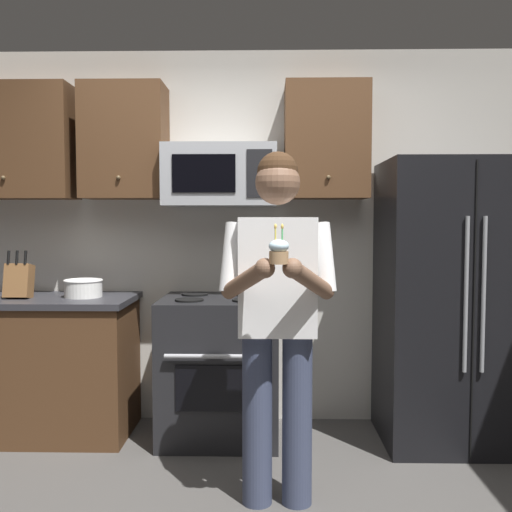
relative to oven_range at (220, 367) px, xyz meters
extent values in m
cube|color=beige|center=(0.15, 0.39, 0.84)|extent=(4.40, 0.10, 2.60)
cube|color=black|center=(0.00, 0.00, 0.00)|extent=(0.76, 0.66, 0.92)
cube|color=black|center=(0.00, -0.33, -0.04)|extent=(0.48, 0.01, 0.28)
cylinder|color=#99999E|center=(0.00, -0.36, 0.16)|extent=(0.60, 0.03, 0.03)
cylinder|color=black|center=(-0.18, -0.14, 0.46)|extent=(0.18, 0.18, 0.01)
cylinder|color=black|center=(0.18, -0.14, 0.46)|extent=(0.18, 0.18, 0.01)
cylinder|color=black|center=(-0.18, 0.14, 0.46)|extent=(0.18, 0.18, 0.01)
cylinder|color=black|center=(0.18, 0.14, 0.46)|extent=(0.18, 0.18, 0.01)
cube|color=#9EA0A5|center=(0.00, 0.12, 1.26)|extent=(0.74, 0.40, 0.40)
cube|color=black|center=(-0.09, -0.08, 1.26)|extent=(0.40, 0.01, 0.24)
cube|color=black|center=(0.26, -0.08, 1.26)|extent=(0.16, 0.01, 0.30)
cube|color=black|center=(1.50, -0.04, 0.44)|extent=(0.90, 0.72, 1.80)
cylinder|color=gray|center=(1.45, -0.41, 0.54)|extent=(0.02, 0.02, 0.90)
cylinder|color=gray|center=(1.55, -0.41, 0.54)|extent=(0.02, 0.02, 0.90)
cube|color=black|center=(1.50, -0.40, 0.44)|extent=(0.01, 0.01, 1.74)
cube|color=#4C301C|center=(-1.40, 0.17, 1.49)|extent=(0.80, 0.34, 0.76)
sphere|color=brown|center=(-1.40, -0.01, 1.24)|extent=(0.03, 0.03, 0.03)
cube|color=#4C301C|center=(-0.65, 0.17, 1.49)|extent=(0.55, 0.34, 0.76)
sphere|color=brown|center=(-0.65, -0.01, 1.24)|extent=(0.03, 0.03, 0.03)
cube|color=#4C301C|center=(0.70, 0.17, 1.49)|extent=(0.55, 0.34, 0.76)
sphere|color=brown|center=(0.70, -0.01, 1.24)|extent=(0.03, 0.03, 0.03)
cube|color=#4C301C|center=(-1.30, 0.02, -0.02)|extent=(1.40, 0.62, 0.88)
cube|color=#2D2D33|center=(-1.30, 0.02, 0.44)|extent=(1.44, 0.66, 0.04)
cube|color=brown|center=(-1.31, -0.03, 0.57)|extent=(0.16, 0.15, 0.24)
cylinder|color=black|center=(-1.36, -0.05, 0.72)|extent=(0.02, 0.04, 0.09)
cylinder|color=black|center=(-1.31, -0.05, 0.72)|extent=(0.02, 0.04, 0.09)
cylinder|color=black|center=(-1.25, -0.05, 0.72)|extent=(0.02, 0.04, 0.09)
cylinder|color=white|center=(-0.90, 0.03, 0.51)|extent=(0.24, 0.24, 0.11)
torus|color=white|center=(-0.90, 0.03, 0.57)|extent=(0.25, 0.25, 0.01)
cylinder|color=#383F59|center=(0.26, -0.89, -0.03)|extent=(0.15, 0.15, 0.86)
cylinder|color=#383F59|center=(0.46, -0.89, -0.03)|extent=(0.15, 0.15, 0.86)
cube|color=white|center=(0.36, -0.89, 0.69)|extent=(0.38, 0.22, 0.58)
sphere|color=brown|center=(0.36, -0.89, 1.15)|extent=(0.22, 0.22, 0.22)
sphere|color=#382314|center=(0.36, -0.88, 1.20)|extent=(0.20, 0.20, 0.20)
cylinder|color=white|center=(0.14, -0.92, 0.78)|extent=(0.15, 0.18, 0.35)
cylinder|color=brown|center=(0.21, -1.08, 0.69)|extent=(0.26, 0.33, 0.21)
sphere|color=brown|center=(0.30, -1.21, 0.76)|extent=(0.09, 0.09, 0.09)
cylinder|color=white|center=(0.59, -0.92, 0.78)|extent=(0.15, 0.18, 0.35)
cylinder|color=brown|center=(0.51, -1.08, 0.69)|extent=(0.26, 0.33, 0.21)
sphere|color=brown|center=(0.42, -1.21, 0.76)|extent=(0.09, 0.09, 0.09)
cylinder|color=#A87F56|center=(0.36, -1.23, 0.80)|extent=(0.08, 0.08, 0.06)
ellipsoid|color=silver|center=(0.36, -1.23, 0.85)|extent=(0.09, 0.09, 0.06)
cylinder|color=#4CBF66|center=(0.38, -1.23, 0.90)|extent=(0.01, 0.01, 0.06)
ellipsoid|color=#FFD159|center=(0.38, -1.23, 0.94)|extent=(0.01, 0.01, 0.02)
cylinder|color=#F2D84C|center=(0.35, -1.23, 0.90)|extent=(0.01, 0.01, 0.06)
ellipsoid|color=#FFD159|center=(0.35, -1.23, 0.94)|extent=(0.01, 0.01, 0.02)
camera|label=1|loc=(0.32, -3.70, 0.96)|focal=40.28mm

